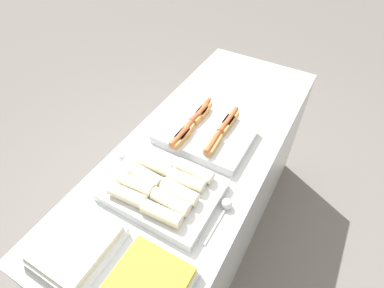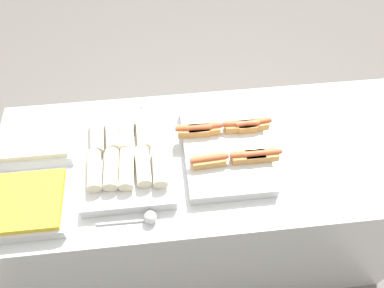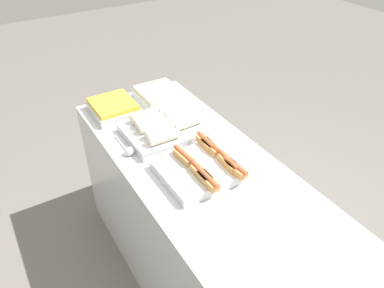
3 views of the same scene
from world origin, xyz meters
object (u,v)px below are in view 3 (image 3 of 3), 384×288
object	(u,v)px
tray_side_front	(114,108)
tray_side_back	(159,95)
tray_hotdogs	(207,166)
serving_spoon_near	(128,150)
serving_spoon_far	(214,121)
tray_wraps	(167,126)

from	to	relation	value
tray_side_front	tray_side_back	xyz separation A→B (m)	(0.00, 0.31, 0.00)
tray_side_front	tray_side_back	world-z (taller)	same
tray_hotdogs	serving_spoon_near	xyz separation A→B (m)	(-0.33, -0.27, -0.01)
tray_hotdogs	serving_spoon_near	distance (m)	0.43
serving_spoon_near	serving_spoon_far	bearing A→B (deg)	90.30
tray_wraps	tray_side_front	size ratio (longest dim) A/B	1.64
tray_hotdogs	tray_side_back	xyz separation A→B (m)	(-0.76, 0.13, 0.00)
serving_spoon_far	serving_spoon_near	bearing A→B (deg)	-89.70
tray_side_back	serving_spoon_near	distance (m)	0.58
tray_side_front	serving_spoon_far	bearing A→B (deg)	46.39
tray_side_front	serving_spoon_far	world-z (taller)	tray_side_front
tray_side_front	tray_side_back	distance (m)	0.31
tray_wraps	tray_hotdogs	bearing A→B (deg)	0.72
serving_spoon_near	serving_spoon_far	world-z (taller)	same
tray_side_front	serving_spoon_near	xyz separation A→B (m)	(0.43, -0.09, -0.01)
tray_hotdogs	serving_spoon_near	bearing A→B (deg)	-140.97
tray_hotdogs	tray_side_front	world-z (taller)	tray_hotdogs
tray_side_front	serving_spoon_near	distance (m)	0.44
tray_side_back	serving_spoon_far	world-z (taller)	tray_side_back
tray_side_front	serving_spoon_near	world-z (taller)	tray_side_front
tray_side_back	serving_spoon_near	bearing A→B (deg)	-43.28
tray_hotdogs	serving_spoon_near	world-z (taller)	tray_hotdogs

